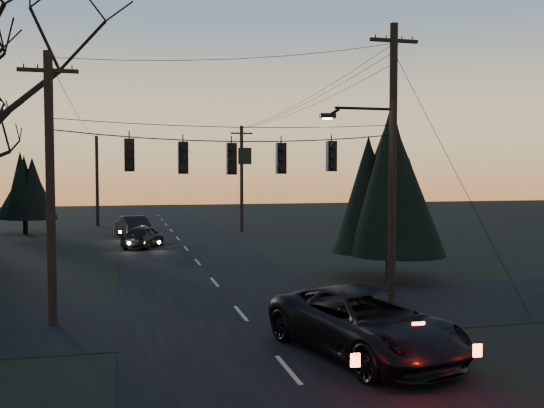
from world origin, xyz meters
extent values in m
cube|color=black|center=(0.00, 20.00, 0.01)|extent=(8.00, 120.00, 0.02)
cube|color=black|center=(0.00, 10.00, 0.01)|extent=(60.00, 7.00, 0.02)
cylinder|color=black|center=(-0.25, 10.00, 6.10)|extent=(11.50, 0.04, 0.04)
cylinder|color=black|center=(7.50, 14.45, 0.80)|extent=(0.36, 0.36, 1.60)
cone|color=black|center=(7.50, 14.45, 4.42)|extent=(4.77, 4.77, 6.43)
cylinder|color=black|center=(-11.14, 39.94, 0.80)|extent=(0.36, 0.36, 1.60)
cone|color=black|center=(-11.14, 39.94, 3.63)|extent=(3.91, 3.91, 4.86)
imported|color=black|center=(2.26, 4.65, 0.85)|extent=(4.28, 6.63, 1.70)
imported|color=black|center=(-2.60, 29.10, 0.72)|extent=(3.08, 4.55, 1.44)
imported|color=black|center=(-3.20, 35.94, 0.78)|extent=(2.63, 4.97, 1.56)
camera|label=1|loc=(-3.83, -9.85, 4.78)|focal=40.00mm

